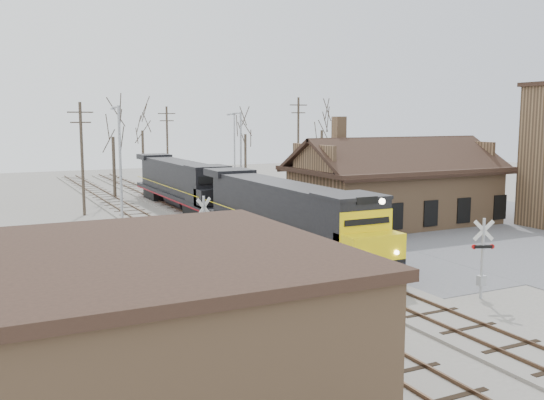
# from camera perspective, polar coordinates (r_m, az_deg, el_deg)

# --- Properties ---
(ground) EXTENTS (140.00, 140.00, 0.00)m
(ground) POSITION_cam_1_polar(r_m,az_deg,el_deg) (29.85, 7.14, -7.47)
(ground) COLOR gray
(ground) RESTS_ON ground
(road) EXTENTS (60.00, 9.00, 0.03)m
(road) POSITION_cam_1_polar(r_m,az_deg,el_deg) (29.85, 7.14, -7.44)
(road) COLOR #59595E
(road) RESTS_ON ground
(parking_lot) EXTENTS (22.00, 26.00, 0.03)m
(parking_lot) POSITION_cam_1_polar(r_m,az_deg,el_deg) (44.69, 23.84, -2.96)
(parking_lot) COLOR #59595E
(parking_lot) RESTS_ON ground
(track_main) EXTENTS (3.40, 90.00, 0.24)m
(track_main) POSITION_cam_1_polar(r_m,az_deg,el_deg) (42.83, -3.98, -2.68)
(track_main) COLOR gray
(track_main) RESTS_ON ground
(track_siding) EXTENTS (3.40, 90.00, 0.24)m
(track_siding) POSITION_cam_1_polar(r_m,az_deg,el_deg) (41.36, -9.76, -3.15)
(track_siding) COLOR gray
(track_siding) RESTS_ON ground
(depot) EXTENTS (15.20, 9.31, 7.90)m
(depot) POSITION_cam_1_polar(r_m,az_deg,el_deg) (45.89, 11.45, 0.83)
(depot) COLOR #97704E
(depot) RESTS_ON ground
(commercial_building) EXTENTS (12.40, 10.40, 4.30)m
(commercial_building) POSITION_cam_1_polar(r_m,az_deg,el_deg) (17.21, -15.23, -11.66)
(commercial_building) COLOR #97704E
(commercial_building) RESTS_ON ground
(locomotive_lead) EXTENTS (2.86, 19.18, 4.26)m
(locomotive_lead) POSITION_cam_1_polar(r_m,az_deg,el_deg) (34.69, 1.47, -1.49)
(locomotive_lead) COLOR black
(locomotive_lead) RESTS_ON ground
(locomotive_trailing) EXTENTS (2.86, 19.18, 4.03)m
(locomotive_trailing) POSITION_cam_1_polar(r_m,az_deg,el_deg) (52.54, -8.47, 1.57)
(locomotive_trailing) COLOR black
(locomotive_trailing) RESTS_ON ground
(crossbuck_near) EXTENTS (0.96, 0.45, 3.53)m
(crossbuck_near) POSITION_cam_1_polar(r_m,az_deg,el_deg) (27.80, 19.19, -5.38)
(crossbuck_near) COLOR #A5A8AD
(crossbuck_near) RESTS_ON ground
(crossbuck_far) EXTENTS (1.03, 0.51, 3.82)m
(crossbuck_far) POSITION_cam_1_polar(r_m,az_deg,el_deg) (31.54, -6.40, -3.26)
(crossbuck_far) COLOR #A5A8AD
(crossbuck_far) RESTS_ON ground
(streetlight_a) EXTENTS (0.25, 2.04, 8.62)m
(streetlight_a) POSITION_cam_1_polar(r_m,az_deg,el_deg) (41.73, -14.13, 3.44)
(streetlight_a) COLOR #A5A8AD
(streetlight_a) RESTS_ON ground
(streetlight_b) EXTENTS (0.25, 2.04, 8.32)m
(streetlight_b) POSITION_cam_1_polar(r_m,az_deg,el_deg) (53.59, -3.01, 4.40)
(streetlight_b) COLOR #A5A8AD
(streetlight_b) RESTS_ON ground
(streetlight_c) EXTENTS (0.25, 2.04, 8.34)m
(streetlight_c) POSITION_cam_1_polar(r_m,az_deg,el_deg) (66.56, -3.60, 5.05)
(streetlight_c) COLOR #A5A8AD
(streetlight_c) RESTS_ON ground
(utility_pole_a) EXTENTS (2.00, 0.24, 9.05)m
(utility_pole_a) POSITION_cam_1_polar(r_m,az_deg,el_deg) (50.68, -17.44, 3.92)
(utility_pole_a) COLOR #382D23
(utility_pole_a) RESTS_ON ground
(utility_pole_b) EXTENTS (2.00, 0.24, 9.09)m
(utility_pole_b) POSITION_cam_1_polar(r_m,az_deg,el_deg) (69.77, -9.82, 5.12)
(utility_pole_b) COLOR #382D23
(utility_pole_b) RESTS_ON ground
(utility_pole_c) EXTENTS (2.00, 0.24, 9.93)m
(utility_pole_c) POSITION_cam_1_polar(r_m,az_deg,el_deg) (63.89, 2.48, 5.39)
(utility_pole_c) COLOR #382D23
(utility_pole_c) RESTS_ON ground
(tree_b) EXTENTS (4.00, 4.00, 9.81)m
(tree_b) POSITION_cam_1_polar(r_m,az_deg,el_deg) (60.45, -14.77, 6.70)
(tree_b) COLOR #382D23
(tree_b) RESTS_ON ground
(tree_c) EXTENTS (4.19, 4.19, 10.26)m
(tree_c) POSITION_cam_1_polar(r_m,az_deg,el_deg) (76.18, -12.13, 7.18)
(tree_c) COLOR #382D23
(tree_c) RESTS_ON ground
(tree_d) EXTENTS (3.96, 3.96, 9.71)m
(tree_d) POSITION_cam_1_polar(r_m,az_deg,el_deg) (70.79, -2.53, 7.00)
(tree_d) COLOR #382D23
(tree_d) RESTS_ON ground
(tree_e) EXTENTS (4.26, 4.26, 10.43)m
(tree_e) POSITION_cam_1_polar(r_m,az_deg,el_deg) (71.53, 4.72, 7.41)
(tree_e) COLOR #382D23
(tree_e) RESTS_ON ground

